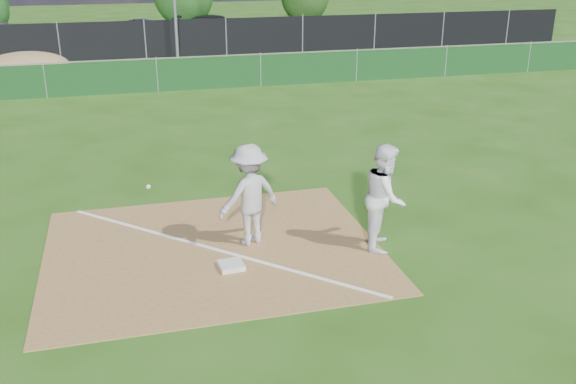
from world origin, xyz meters
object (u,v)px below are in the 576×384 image
object	(u,v)px
runner	(385,197)
car_mid	(149,33)
car_left	(1,36)
car_right	(218,29)
first_base	(231,265)
play_at_first	(249,195)

from	to	relation	value
runner	car_mid	bearing A→B (deg)	30.61
car_left	car_right	bearing A→B (deg)	-102.64
runner	car_mid	world-z (taller)	runner
car_left	car_mid	bearing A→B (deg)	-106.47
car_right	car_mid	bearing A→B (deg)	114.29
first_base	runner	distance (m)	3.03
car_mid	play_at_first	bearing A→B (deg)	178.17
car_left	car_right	xyz separation A→B (m)	(11.47, 0.89, -0.10)
runner	car_right	bearing A→B (deg)	22.18
first_base	car_mid	xyz separation A→B (m)	(0.19, 26.75, 0.64)
runner	car_left	xyz separation A→B (m)	(-10.21, 26.48, -0.15)
runner	car_left	size ratio (longest dim) A/B	0.41
play_at_first	car_left	bearing A→B (deg)	106.96
play_at_first	car_left	size ratio (longest dim) A/B	0.52
play_at_first	car_right	size ratio (longest dim) A/B	0.51
play_at_first	car_right	world-z (taller)	play_at_first
first_base	play_at_first	distance (m)	1.40
car_mid	car_right	distance (m)	4.04
play_at_first	car_mid	xyz separation A→B (m)	(-0.34, 25.82, -0.26)
first_base	car_left	bearing A→B (deg)	105.36
first_base	car_right	distance (m)	27.87
play_at_first	runner	size ratio (longest dim) A/B	1.28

